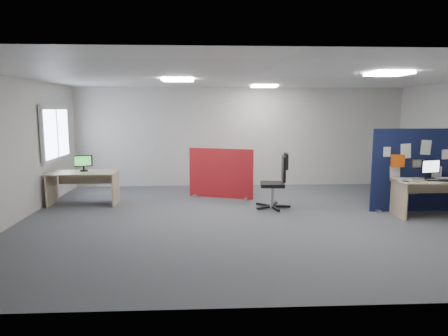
{
  "coord_description": "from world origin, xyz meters",
  "views": [
    {
      "loc": [
        -0.99,
        -7.47,
        2.08
      ],
      "look_at": [
        -0.62,
        -0.0,
        1.0
      ],
      "focal_mm": 32.0,
      "sensor_mm": 36.0,
      "label": 1
    }
  ],
  "objects_px": {
    "monitor_main": "(431,168)",
    "red_divider": "(221,174)",
    "monitor_second": "(83,162)",
    "navy_divider": "(421,170)",
    "office_chair": "(278,178)",
    "second_desk": "(84,180)",
    "main_desk": "(436,189)"
  },
  "relations": [
    {
      "from": "monitor_second",
      "to": "office_chair",
      "type": "xyz_separation_m",
      "value": [
        4.27,
        -0.72,
        -0.27
      ]
    },
    {
      "from": "navy_divider",
      "to": "red_divider",
      "type": "xyz_separation_m",
      "value": [
        -4.06,
        1.48,
        -0.28
      ]
    },
    {
      "from": "monitor_main",
      "to": "second_desk",
      "type": "xyz_separation_m",
      "value": [
        -7.2,
        1.25,
        -0.4
      ]
    },
    {
      "from": "monitor_main",
      "to": "monitor_second",
      "type": "distance_m",
      "value": 7.35
    },
    {
      "from": "red_divider",
      "to": "monitor_second",
      "type": "height_order",
      "value": "red_divider"
    },
    {
      "from": "monitor_main",
      "to": "office_chair",
      "type": "distance_m",
      "value": 3.03
    },
    {
      "from": "main_desk",
      "to": "monitor_main",
      "type": "bearing_deg",
      "value": 114.9
    },
    {
      "from": "second_desk",
      "to": "navy_divider",
      "type": "bearing_deg",
      "value": -7.82
    },
    {
      "from": "red_divider",
      "to": "monitor_main",
      "type": "bearing_deg",
      "value": -4.03
    },
    {
      "from": "main_desk",
      "to": "office_chair",
      "type": "relative_size",
      "value": 1.37
    },
    {
      "from": "monitor_main",
      "to": "red_divider",
      "type": "relative_size",
      "value": 0.29
    },
    {
      "from": "monitor_main",
      "to": "office_chair",
      "type": "xyz_separation_m",
      "value": [
        -2.95,
        0.64,
        -0.28
      ]
    },
    {
      "from": "main_desk",
      "to": "second_desk",
      "type": "bearing_deg",
      "value": 169.18
    },
    {
      "from": "monitor_second",
      "to": "red_divider",
      "type": "bearing_deg",
      "value": -9.94
    },
    {
      "from": "navy_divider",
      "to": "monitor_main",
      "type": "xyz_separation_m",
      "value": [
        0.05,
        -0.27,
        0.09
      ]
    },
    {
      "from": "red_divider",
      "to": "second_desk",
      "type": "height_order",
      "value": "red_divider"
    },
    {
      "from": "monitor_second",
      "to": "navy_divider",
      "type": "bearing_deg",
      "value": -25.86
    },
    {
      "from": "main_desk",
      "to": "monitor_main",
      "type": "relative_size",
      "value": 3.71
    },
    {
      "from": "second_desk",
      "to": "monitor_second",
      "type": "height_order",
      "value": "monitor_second"
    },
    {
      "from": "office_chair",
      "to": "monitor_second",
      "type": "bearing_deg",
      "value": 176.43
    },
    {
      "from": "second_desk",
      "to": "office_chair",
      "type": "distance_m",
      "value": 4.3
    },
    {
      "from": "main_desk",
      "to": "second_desk",
      "type": "height_order",
      "value": "same"
    },
    {
      "from": "red_divider",
      "to": "monitor_second",
      "type": "xyz_separation_m",
      "value": [
        -3.1,
        -0.4,
        0.35
      ]
    },
    {
      "from": "red_divider",
      "to": "navy_divider",
      "type": "bearing_deg",
      "value": -1.02
    },
    {
      "from": "red_divider",
      "to": "office_chair",
      "type": "bearing_deg",
      "value": -24.63
    },
    {
      "from": "monitor_main",
      "to": "monitor_second",
      "type": "relative_size",
      "value": 1.13
    },
    {
      "from": "navy_divider",
      "to": "red_divider",
      "type": "distance_m",
      "value": 4.34
    },
    {
      "from": "main_desk",
      "to": "second_desk",
      "type": "relative_size",
      "value": 1.09
    },
    {
      "from": "monitor_second",
      "to": "office_chair",
      "type": "height_order",
      "value": "office_chair"
    },
    {
      "from": "red_divider",
      "to": "monitor_second",
      "type": "distance_m",
      "value": 3.15
    },
    {
      "from": "office_chair",
      "to": "navy_divider",
      "type": "bearing_deg",
      "value": -1.23
    },
    {
      "from": "monitor_second",
      "to": "main_desk",
      "type": "bearing_deg",
      "value": -28.82
    }
  ]
}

